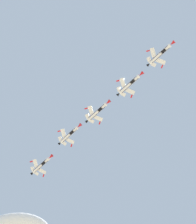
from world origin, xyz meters
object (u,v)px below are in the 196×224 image
object	(u,v)px
fighter_jet_lead	(160,54)
fighter_jet_left_wing	(130,84)
fighter_jet_left_outer	(70,134)
fighter_jet_right_outer	(42,165)
fighter_jet_right_wing	(98,112)

from	to	relation	value
fighter_jet_lead	fighter_jet_left_wing	xyz separation A→B (m)	(-18.44, 3.61, -3.10)
fighter_jet_lead	fighter_jet_left_outer	bearing A→B (deg)	-89.87
fighter_jet_lead	fighter_jet_left_outer	world-z (taller)	fighter_jet_left_outer
fighter_jet_lead	fighter_jet_left_outer	xyz separation A→B (m)	(-57.84, 11.36, 0.22)
fighter_jet_left_outer	fighter_jet_right_outer	xyz separation A→B (m)	(-20.65, 4.93, -3.79)
fighter_jet_left_wing	fighter_jet_right_outer	distance (m)	61.37
fighter_jet_lead	fighter_jet_right_outer	xyz separation A→B (m)	(-78.49, 16.29, -3.57)
fighter_jet_right_wing	fighter_jet_left_outer	distance (m)	20.00
fighter_jet_lead	fighter_jet_right_wing	world-z (taller)	fighter_jet_lead
fighter_jet_right_wing	fighter_jet_right_outer	world-z (taller)	fighter_jet_right_wing
fighter_jet_lead	fighter_jet_left_wing	size ratio (longest dim) A/B	1.00
fighter_jet_right_wing	fighter_jet_left_outer	bearing A→B (deg)	-90.52
fighter_jet_lead	fighter_jet_right_outer	distance (m)	80.24
fighter_jet_left_wing	fighter_jet_right_wing	world-z (taller)	fighter_jet_right_wing
fighter_jet_right_wing	fighter_jet_right_outer	xyz separation A→B (m)	(-40.03, 8.96, -0.97)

